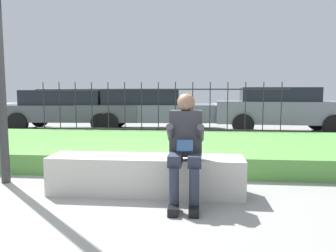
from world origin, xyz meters
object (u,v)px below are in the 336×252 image
object	(u,v)px
car_parked_left	(70,108)
car_parked_right	(282,108)
person_seated_reader	(185,143)
stone_bench	(146,177)
car_parked_center	(146,108)

from	to	relation	value
car_parked_left	car_parked_right	bearing A→B (deg)	-5.11
person_seated_reader	car_parked_left	distance (m)	8.05
stone_bench	car_parked_center	bearing A→B (deg)	99.33
car_parked_right	person_seated_reader	bearing A→B (deg)	-108.81
car_parked_center	person_seated_reader	bearing A→B (deg)	-80.82
car_parked_right	car_parked_left	size ratio (longest dim) A/B	0.88
car_parked_right	car_parked_left	world-z (taller)	car_parked_right
car_parked_center	car_parked_right	bearing A→B (deg)	-8.82
person_seated_reader	car_parked_center	size ratio (longest dim) A/B	0.28
stone_bench	car_parked_center	xyz separation A→B (m)	(-1.12, 6.84, 0.51)
car_parked_center	car_parked_left	world-z (taller)	car_parked_center
person_seated_reader	car_parked_right	size ratio (longest dim) A/B	0.31
car_parked_center	car_parked_right	distance (m)	4.37
stone_bench	person_seated_reader	bearing A→B (deg)	-29.94
person_seated_reader	car_parked_right	world-z (taller)	car_parked_right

